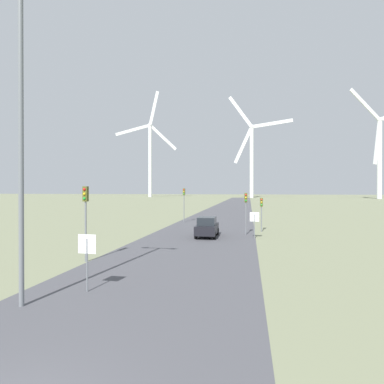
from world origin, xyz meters
TOP-DOWN VIEW (x-y plane):
  - road_surface at (0.00, 48.00)m, footprint 10.00×240.00m
  - streetlamp at (-3.80, 5.59)m, footprint 2.75×0.32m
  - stop_sign_near at (-2.26, 7.48)m, footprint 0.81×0.07m
  - stop_sign_far at (4.90, 22.81)m, footprint 0.81×0.07m
  - traffic_light_post_near_left at (-5.15, 12.28)m, footprint 0.28×0.33m
  - traffic_light_post_near_right at (5.68, 27.38)m, footprint 0.28×0.34m
  - traffic_light_post_mid_left at (-4.08, 34.88)m, footprint 0.28×0.33m
  - traffic_light_post_mid_right at (4.13, 24.98)m, footprint 0.28×0.34m
  - car_approaching at (0.65, 23.11)m, footprint 1.88×4.13m
  - wind_turbine_far_left at (-57.00, 176.58)m, footprint 35.83×14.40m
  - wind_turbine_left at (5.89, 168.22)m, footprint 35.10×6.77m
  - wind_turbine_center at (67.19, 156.96)m, footprint 34.70×17.78m

SIDE VIEW (x-z plane):
  - road_surface at x=0.00m, z-range 0.00..0.01m
  - car_approaching at x=0.65m, z-range 0.00..1.83m
  - stop_sign_far at x=4.90m, z-range 0.46..2.79m
  - stop_sign_near at x=-2.26m, z-range 0.48..2.90m
  - traffic_light_post_near_right at x=5.68m, z-range 0.82..4.31m
  - traffic_light_post_mid_right at x=4.13m, z-range 0.93..4.94m
  - traffic_light_post_near_left at x=-5.15m, z-range 1.03..5.53m
  - traffic_light_post_mid_left at x=-4.08m, z-range 1.03..5.54m
  - streetlamp at x=-3.80m, z-range 1.28..13.08m
  - wind_turbine_center at x=67.19m, z-range -1.51..51.17m
  - wind_turbine_left at x=5.89m, z-range -3.71..54.97m
  - wind_turbine_far_left at x=-57.00m, z-range -5.09..62.00m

